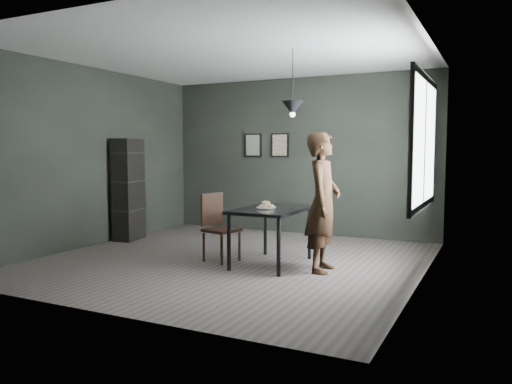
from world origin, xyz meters
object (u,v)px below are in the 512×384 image
at_px(shelf_unit, 128,190).
at_px(cafe_table, 271,214).
at_px(white_plate, 266,208).
at_px(wood_chair, 217,222).
at_px(pendant_lamp, 293,108).
at_px(woman, 323,202).

bearing_deg(shelf_unit, cafe_table, -21.79).
xyz_separation_m(white_plate, shelf_unit, (-2.88, 0.69, 0.09)).
xyz_separation_m(white_plate, wood_chair, (-0.72, -0.03, -0.23)).
distance_m(cafe_table, pendant_lamp, 1.41).
relative_size(white_plate, shelf_unit, 0.14).
bearing_deg(woman, wood_chair, 85.94).
height_order(woman, shelf_unit, woman).
distance_m(cafe_table, shelf_unit, 2.99).
distance_m(white_plate, woman, 0.78).
distance_m(woman, pendant_lamp, 1.28).
distance_m(white_plate, pendant_lamp, 1.34).
xyz_separation_m(cafe_table, pendant_lamp, (0.25, 0.10, 1.38)).
height_order(white_plate, pendant_lamp, pendant_lamp).
distance_m(cafe_table, wood_chair, 0.79).
height_order(cafe_table, shelf_unit, shelf_unit).
distance_m(shelf_unit, pendant_lamp, 3.43).
bearing_deg(cafe_table, white_plate, -120.65).
relative_size(wood_chair, shelf_unit, 0.54).
height_order(wood_chair, pendant_lamp, pendant_lamp).
bearing_deg(white_plate, wood_chair, -177.39).
bearing_deg(white_plate, shelf_unit, 166.47).
relative_size(cafe_table, white_plate, 5.22).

